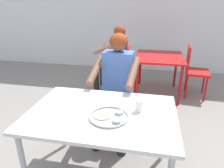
{
  "coord_description": "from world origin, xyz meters",
  "views": [
    {
      "loc": [
        0.29,
        -1.44,
        1.57
      ],
      "look_at": [
        -0.04,
        0.23,
        0.87
      ],
      "focal_mm": 32.4,
      "sensor_mm": 36.0,
      "label": 1
    }
  ],
  "objects_px": {
    "thali_tray": "(109,116)",
    "chair_red_left": "(121,66)",
    "diner_foreground": "(116,80)",
    "table_background_red": "(159,61)",
    "chair_red_right": "(193,67)",
    "table_foreground": "(102,119)",
    "drinking_cup": "(139,105)",
    "patron_background": "(115,53)",
    "chair_foreground": "(120,93)"
  },
  "relations": [
    {
      "from": "diner_foreground",
      "to": "table_background_red",
      "type": "xyz_separation_m",
      "value": [
        0.51,
        1.39,
        -0.13
      ]
    },
    {
      "from": "chair_red_right",
      "to": "chair_foreground",
      "type": "bearing_deg",
      "value": -131.6
    },
    {
      "from": "thali_tray",
      "to": "chair_foreground",
      "type": "relative_size",
      "value": 0.37
    },
    {
      "from": "chair_foreground",
      "to": "table_background_red",
      "type": "distance_m",
      "value": 1.28
    },
    {
      "from": "diner_foreground",
      "to": "patron_background",
      "type": "relative_size",
      "value": 1.06
    },
    {
      "from": "chair_red_left",
      "to": "table_foreground",
      "type": "bearing_deg",
      "value": -85.97
    },
    {
      "from": "chair_foreground",
      "to": "drinking_cup",
      "type": "bearing_deg",
      "value": -71.05
    },
    {
      "from": "table_foreground",
      "to": "diner_foreground",
      "type": "height_order",
      "value": "diner_foreground"
    },
    {
      "from": "table_foreground",
      "to": "drinking_cup",
      "type": "relative_size",
      "value": 12.02
    },
    {
      "from": "table_foreground",
      "to": "chair_red_left",
      "type": "bearing_deg",
      "value": 94.03
    },
    {
      "from": "drinking_cup",
      "to": "patron_background",
      "type": "xyz_separation_m",
      "value": [
        -0.58,
        2.02,
        -0.07
      ]
    },
    {
      "from": "chair_red_right",
      "to": "chair_red_left",
      "type": "bearing_deg",
      "value": -175.88
    },
    {
      "from": "drinking_cup",
      "to": "table_foreground",
      "type": "bearing_deg",
      "value": -167.41
    },
    {
      "from": "chair_foreground",
      "to": "chair_red_right",
      "type": "distance_m",
      "value": 1.62
    },
    {
      "from": "diner_foreground",
      "to": "table_background_red",
      "type": "distance_m",
      "value": 1.49
    },
    {
      "from": "thali_tray",
      "to": "chair_red_right",
      "type": "distance_m",
      "value": 2.42
    },
    {
      "from": "table_foreground",
      "to": "table_background_red",
      "type": "height_order",
      "value": "table_foreground"
    },
    {
      "from": "drinking_cup",
      "to": "patron_background",
      "type": "relative_size",
      "value": 0.08
    },
    {
      "from": "drinking_cup",
      "to": "table_background_red",
      "type": "distance_m",
      "value": 2.02
    },
    {
      "from": "table_background_red",
      "to": "table_foreground",
      "type": "bearing_deg",
      "value": -103.89
    },
    {
      "from": "drinking_cup",
      "to": "thali_tray",
      "type": "bearing_deg",
      "value": -146.08
    },
    {
      "from": "chair_foreground",
      "to": "patron_background",
      "type": "height_order",
      "value": "patron_background"
    },
    {
      "from": "drinking_cup",
      "to": "chair_foreground",
      "type": "distance_m",
      "value": 0.92
    },
    {
      "from": "patron_background",
      "to": "chair_red_right",
      "type": "bearing_deg",
      "value": 1.13
    },
    {
      "from": "diner_foreground",
      "to": "chair_red_left",
      "type": "bearing_deg",
      "value": 96.09
    },
    {
      "from": "diner_foreground",
      "to": "table_background_red",
      "type": "height_order",
      "value": "diner_foreground"
    },
    {
      "from": "thali_tray",
      "to": "chair_red_left",
      "type": "height_order",
      "value": "chair_red_left"
    },
    {
      "from": "thali_tray",
      "to": "patron_background",
      "type": "xyz_separation_m",
      "value": [
        -0.36,
        2.16,
        -0.02
      ]
    },
    {
      "from": "drinking_cup",
      "to": "chair_red_left",
      "type": "bearing_deg",
      "value": 102.78
    },
    {
      "from": "diner_foreground",
      "to": "chair_red_right",
      "type": "height_order",
      "value": "diner_foreground"
    },
    {
      "from": "table_background_red",
      "to": "chair_red_right",
      "type": "height_order",
      "value": "chair_red_right"
    },
    {
      "from": "chair_foreground",
      "to": "diner_foreground",
      "type": "relative_size",
      "value": 0.67
    },
    {
      "from": "thali_tray",
      "to": "chair_foreground",
      "type": "distance_m",
      "value": 1.01
    },
    {
      "from": "table_foreground",
      "to": "thali_tray",
      "type": "bearing_deg",
      "value": -45.37
    },
    {
      "from": "table_foreground",
      "to": "drinking_cup",
      "type": "height_order",
      "value": "drinking_cup"
    },
    {
      "from": "drinking_cup",
      "to": "chair_foreground",
      "type": "bearing_deg",
      "value": 108.95
    },
    {
      "from": "table_background_red",
      "to": "chair_red_left",
      "type": "height_order",
      "value": "chair_red_left"
    },
    {
      "from": "chair_foreground",
      "to": "chair_red_left",
      "type": "bearing_deg",
      "value": 97.99
    },
    {
      "from": "table_foreground",
      "to": "thali_tray",
      "type": "xyz_separation_m",
      "value": [
        0.08,
        -0.08,
        0.08
      ]
    },
    {
      "from": "diner_foreground",
      "to": "drinking_cup",
      "type": "bearing_deg",
      "value": -63.95
    },
    {
      "from": "thali_tray",
      "to": "chair_red_left",
      "type": "xyz_separation_m",
      "value": [
        -0.22,
        2.1,
        -0.23
      ]
    },
    {
      "from": "table_foreground",
      "to": "patron_background",
      "type": "xyz_separation_m",
      "value": [
        -0.28,
        2.08,
        0.06
      ]
    },
    {
      "from": "table_background_red",
      "to": "patron_background",
      "type": "xyz_separation_m",
      "value": [
        -0.79,
        0.01,
        0.09
      ]
    },
    {
      "from": "thali_tray",
      "to": "drinking_cup",
      "type": "relative_size",
      "value": 3.11
    },
    {
      "from": "thali_tray",
      "to": "diner_foreground",
      "type": "height_order",
      "value": "diner_foreground"
    },
    {
      "from": "thali_tray",
      "to": "chair_foreground",
      "type": "height_order",
      "value": "chair_foreground"
    },
    {
      "from": "table_background_red",
      "to": "drinking_cup",
      "type": "bearing_deg",
      "value": -96.02
    },
    {
      "from": "thali_tray",
      "to": "chair_red_left",
      "type": "relative_size",
      "value": 0.37
    },
    {
      "from": "drinking_cup",
      "to": "diner_foreground",
      "type": "xyz_separation_m",
      "value": [
        -0.3,
        0.61,
        -0.03
      ]
    },
    {
      "from": "patron_background",
      "to": "drinking_cup",
      "type": "bearing_deg",
      "value": -73.93
    }
  ]
}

